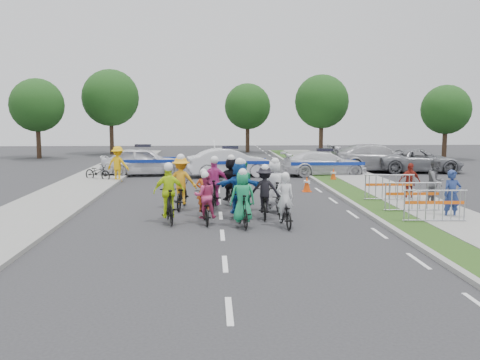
{
  "coord_description": "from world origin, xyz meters",
  "views": [
    {
      "loc": [
        -0.29,
        -15.12,
        3.47
      ],
      "look_at": [
        0.73,
        4.11,
        1.1
      ],
      "focal_mm": 40.0,
      "sensor_mm": 36.0,
      "label": 1
    }
  ],
  "objects": [
    {
      "name": "barrier_2",
      "position": [
        6.7,
        5.44,
        0.56
      ],
      "size": [
        2.01,
        0.52,
        1.12
      ],
      "primitive_type": null,
      "rotation": [
        0.0,
        0.0,
        -0.01
      ],
      "color": "#A5A8AD",
      "rests_on": "ground"
    },
    {
      "name": "civilian_sedan",
      "position": [
        9.78,
        16.85,
        0.84
      ],
      "size": [
        5.78,
        2.35,
        1.68
      ],
      "primitive_type": "imported",
      "rotation": [
        0.0,
        0.0,
        1.57
      ],
      "color": "#A3A3A8",
      "rests_on": "ground"
    },
    {
      "name": "rider_11",
      "position": [
        0.45,
        5.29,
        0.81
      ],
      "size": [
        1.61,
        1.91,
        1.95
      ],
      "rotation": [
        0.0,
        0.0,
        3.32
      ],
      "color": "black",
      "rests_on": "ground"
    },
    {
      "name": "parked_bike",
      "position": [
        -6.28,
        13.08,
        0.46
      ],
      "size": [
        1.79,
        1.48,
        0.92
      ],
      "primitive_type": "imported",
      "rotation": [
        0.0,
        0.0,
        0.98
      ],
      "color": "black",
      "rests_on": "ground"
    },
    {
      "name": "rider_10",
      "position": [
        -1.43,
        4.47,
        0.78
      ],
      "size": [
        1.19,
        2.06,
        2.04
      ],
      "rotation": [
        0.0,
        0.0,
        3.04
      ],
      "color": "black",
      "rests_on": "ground"
    },
    {
      "name": "sidewalk_right",
      "position": [
        7.6,
        5.0,
        0.07
      ],
      "size": [
        2.4,
        60.0,
        0.13
      ],
      "primitive_type": "cube",
      "color": "gray",
      "rests_on": "ground"
    },
    {
      "name": "rider_1",
      "position": [
        0.65,
        1.11,
        0.72
      ],
      "size": [
        0.82,
        1.79,
        1.84
      ],
      "rotation": [
        0.0,
        0.0,
        3.25
      ],
      "color": "black",
      "rests_on": "ground"
    },
    {
      "name": "police_car_1",
      "position": [
        0.73,
        14.72,
        0.78
      ],
      "size": [
        4.95,
        2.38,
        1.56
      ],
      "primitive_type": "imported",
      "rotation": [
        0.0,
        0.0,
        1.73
      ],
      "color": "silver",
      "rests_on": "ground"
    },
    {
      "name": "spectator_1",
      "position": [
        8.21,
        4.58,
        0.91
      ],
      "size": [
        1.12,
        1.07,
        1.82
      ],
      "primitive_type": "imported",
      "rotation": [
        0.0,
        0.0,
        0.6
      ],
      "color": "#545559",
      "rests_on": "ground"
    },
    {
      "name": "cone_0",
      "position": [
        3.98,
        8.58,
        0.34
      ],
      "size": [
        0.4,
        0.4,
        0.7
      ],
      "color": "#F24C0C",
      "rests_on": "ground"
    },
    {
      "name": "rider_0",
      "position": [
        1.95,
        1.09,
        0.57
      ],
      "size": [
        0.72,
        1.72,
        1.72
      ],
      "rotation": [
        0.0,
        0.0,
        3.22
      ],
      "color": "black",
      "rests_on": "ground"
    },
    {
      "name": "rider_9",
      "position": [
        -0.2,
        4.16,
        0.76
      ],
      "size": [
        1.03,
        1.93,
        1.99
      ],
      "rotation": [
        0.0,
        0.0,
        3.05
      ],
      "color": "black",
      "rests_on": "ground"
    },
    {
      "name": "police_car_2",
      "position": [
        6.11,
        14.85,
        0.7
      ],
      "size": [
        4.94,
        2.31,
        1.4
      ],
      "primitive_type": "imported",
      "rotation": [
        0.0,
        0.0,
        1.65
      ],
      "color": "silver",
      "rests_on": "ground"
    },
    {
      "name": "rider_4",
      "position": [
        1.48,
        2.61,
        0.71
      ],
      "size": [
        1.05,
        1.83,
        1.82
      ],
      "rotation": [
        0.0,
        0.0,
        3.06
      ],
      "color": "black",
      "rests_on": "ground"
    },
    {
      "name": "marshal_hiviz",
      "position": [
        -5.16,
        12.73,
        0.92
      ],
      "size": [
        1.34,
        1.03,
        1.84
      ],
      "primitive_type": "imported",
      "rotation": [
        0.0,
        0.0,
        2.81
      ],
      "color": "#F5B40C",
      "rests_on": "ground"
    },
    {
      "name": "curb_right",
      "position": [
        5.1,
        5.0,
        0.06
      ],
      "size": [
        0.2,
        60.0,
        0.12
      ],
      "primitive_type": "cube",
      "color": "gray",
      "rests_on": "ground"
    },
    {
      "name": "spectator_2",
      "position": [
        7.65,
        5.8,
        0.77
      ],
      "size": [
        0.92,
        0.42,
        1.54
      ],
      "primitive_type": "imported",
      "rotation": [
        0.0,
        0.0,
        0.05
      ],
      "color": "maroon",
      "rests_on": "ground"
    },
    {
      "name": "tree_0",
      "position": [
        -14.0,
        28.0,
        4.19
      ],
      "size": [
        4.2,
        4.2,
        6.3
      ],
      "color": "#382619",
      "rests_on": "ground"
    },
    {
      "name": "police_car_0",
      "position": [
        -4.19,
        15.43,
        0.82
      ],
      "size": [
        4.99,
        2.49,
        1.63
      ],
      "primitive_type": "imported",
      "rotation": [
        0.0,
        0.0,
        1.69
      ],
      "color": "silver",
      "rests_on": "ground"
    },
    {
      "name": "rider_2",
      "position": [
        -0.51,
        1.72,
        0.63
      ],
      "size": [
        0.75,
        1.71,
        1.69
      ],
      "rotation": [
        0.0,
        0.0,
        3.24
      ],
      "color": "black",
      "rests_on": "ground"
    },
    {
      "name": "spectator_0",
      "position": [
        7.64,
        1.94,
        0.83
      ],
      "size": [
        0.61,
        0.41,
        1.65
      ],
      "primitive_type": "imported",
      "rotation": [
        0.0,
        0.0,
        0.02
      ],
      "color": "navy",
      "rests_on": "ground"
    },
    {
      "name": "rider_5",
      "position": [
        0.63,
        2.56,
        0.85
      ],
      "size": [
        1.67,
        1.99,
        2.04
      ],
      "rotation": [
        0.0,
        0.0,
        3.04
      ],
      "color": "black",
      "rests_on": "ground"
    },
    {
      "name": "sidewalk_left",
      "position": [
        -6.5,
        5.0,
        0.07
      ],
      "size": [
        3.0,
        60.0,
        0.13
      ],
      "primitive_type": "cube",
      "color": "gray",
      "rests_on": "ground"
    },
    {
      "name": "rider_6",
      "position": [
        -0.57,
        2.85,
        0.55
      ],
      "size": [
        0.69,
        1.67,
        1.66
      ],
      "rotation": [
        0.0,
        0.0,
        3.22
      ],
      "color": "black",
      "rests_on": "ground"
    },
    {
      "name": "cone_1",
      "position": [
        6.03,
        12.22,
        0.34
      ],
      "size": [
        0.4,
        0.4,
        0.7
      ],
      "color": "#F24C0C",
      "rests_on": "ground"
    },
    {
      "name": "civilian_suv",
      "position": [
        12.16,
        16.23,
        0.7
      ],
      "size": [
        5.16,
        2.55,
        1.41
      ],
      "primitive_type": "imported",
      "rotation": [
        0.0,
        0.0,
        1.53
      ],
      "color": "gray",
      "rests_on": "ground"
    },
    {
      "name": "tree_3",
      "position": [
        -9.0,
        32.0,
        4.89
      ],
      "size": [
        4.9,
        4.9,
        7.35
      ],
      "color": "#382619",
      "rests_on": "ground"
    },
    {
      "name": "ground",
      "position": [
        0.0,
        0.0,
        0.0
      ],
      "size": [
        90.0,
        90.0,
        0.0
      ],
      "primitive_type": "plane",
      "color": "#28282B",
      "rests_on": "ground"
    },
    {
      "name": "rider_7",
      "position": [
        1.94,
        3.65,
        0.76
      ],
      "size": [
        0.9,
        1.92,
        1.95
      ],
      "rotation": [
        0.0,
        0.0,
        3.32
      ],
      "color": "black",
      "rests_on": "ground"
    },
    {
      "name": "tree_2",
      "position": [
        18.0,
        26.0,
        3.83
      ],
      "size": [
        3.85,
        3.85,
        5.77
      ],
      "color": "#382619",
      "rests_on": "ground"
    },
    {
      "name": "tree_4",
      "position": [
        3.0,
        34.0,
        4.19
      ],
      "size": [
        4.2,
        4.2,
        6.3
      ],
      "color": "#382619",
      "rests_on": "ground"
    },
    {
      "name": "barrier_1",
      "position": [
        6.7,
        2.97,
        0.56
      ],
      "size": [
        2.01,
        0.54,
        1.12
      ],
      "primitive_type": null,
      "rotation": [
        0.0,
        0.0,
        -0.02
      ],
      "color": "#A5A8AD",
      "rests_on": "ground"
    },
    {
      "name": "rider_8",
      "position": [
        0.81,
        4.14,
        0.7
      ],
      "size": [
        0.81,
        1.87,
        1.87
      ],
      "rotation": [
        0.0,
        0.0,
        3.09
      ],
      "color": "black",
      "rests_on": "ground"
    },
    {
      "name": "tree_1",
      "position": [
        9.0,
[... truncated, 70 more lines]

